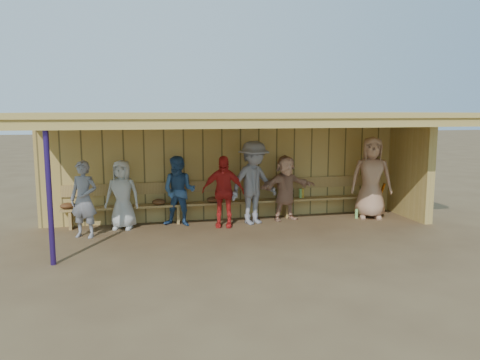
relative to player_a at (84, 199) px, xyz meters
name	(u,v)px	position (x,y,z in m)	size (l,w,h in m)	color
ground	(244,231)	(3.23, -0.28, -0.78)	(90.00, 90.00, 0.00)	brown
player_a	(84,199)	(0.00, 0.00, 0.00)	(0.57, 0.37, 1.56)	gray
player_b	(122,195)	(0.74, 0.53, -0.03)	(0.73, 0.48, 1.50)	beige
player_c	(179,191)	(1.96, 0.53, 0.00)	(0.76, 0.59, 1.56)	#315789
player_d	(223,191)	(2.89, 0.23, 0.01)	(0.92, 0.38, 1.57)	red
player_e	(254,183)	(3.61, 0.35, 0.16)	(1.21, 0.69, 1.87)	gray
player_f	(286,188)	(4.43, 0.53, -0.02)	(1.41, 0.45, 1.52)	tan
player_h	(371,178)	(6.46, 0.26, 0.19)	(0.95, 0.62, 1.94)	tan
dugout_structure	(254,149)	(3.62, 0.41, 0.92)	(8.80, 3.20, 2.50)	tan
bench	(233,197)	(3.23, 0.84, -0.25)	(7.60, 0.34, 0.93)	#AC8949
dugout_equipment	(192,202)	(2.26, 0.71, -0.29)	(7.52, 0.62, 0.80)	#C76817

